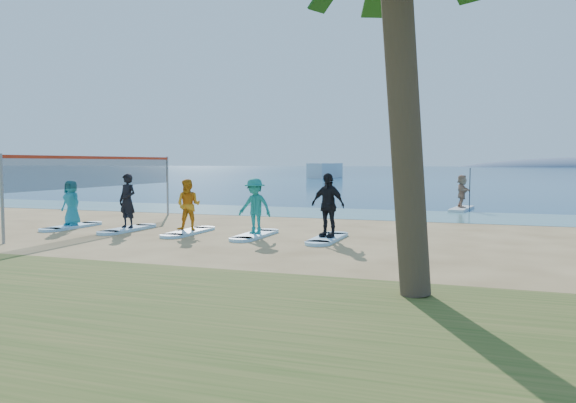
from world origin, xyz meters
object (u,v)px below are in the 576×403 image
(student_2, at_px, (188,205))
(surfboard_3, at_px, (255,235))
(student_3, at_px, (255,206))
(paddleboard, at_px, (462,209))
(student_0, at_px, (71,203))
(surfboard_4, at_px, (327,238))
(surfboard_2, at_px, (189,232))
(surfboard_0, at_px, (72,226))
(student_1, at_px, (127,201))
(paddleboarder, at_px, (462,191))
(surfboard_1, at_px, (128,229))
(boat_offshore_a, at_px, (325,178))
(volleyball_net, at_px, (102,172))
(student_4, at_px, (328,205))

(student_2, distance_m, surfboard_3, 2.44)
(student_3, bearing_deg, paddleboard, 73.24)
(student_0, xyz_separation_m, surfboard_4, (9.15, 0.00, -0.82))
(student_0, distance_m, surfboard_2, 4.65)
(surfboard_2, bearing_deg, surfboard_3, 0.00)
(paddleboard, bearing_deg, surfboard_4, -97.38)
(surfboard_0, xyz_separation_m, surfboard_2, (4.57, 0.00, 0.00))
(student_0, xyz_separation_m, student_1, (2.29, 0.00, 0.12))
(paddleboarder, bearing_deg, surfboard_4, 150.33)
(surfboard_1, distance_m, surfboard_4, 6.86)
(surfboard_2, bearing_deg, surfboard_1, 180.00)
(surfboard_2, distance_m, student_3, 2.45)
(boat_offshore_a, distance_m, surfboard_1, 64.25)
(paddleboarder, distance_m, student_1, 15.73)
(surfboard_1, bearing_deg, boat_offshore_a, 99.87)
(volleyball_net, relative_size, student_1, 5.05)
(paddleboarder, distance_m, student_4, 12.49)
(volleyball_net, distance_m, student_1, 1.98)
(boat_offshore_a, xyz_separation_m, surfboard_4, (17.88, -63.30, 0.04))
(paddleboarder, bearing_deg, student_3, 140.75)
(volleyball_net, bearing_deg, boat_offshore_a, 98.59)
(surfboard_3, bearing_deg, student_4, 0.00)
(student_2, xyz_separation_m, surfboard_4, (4.57, 0.00, -0.86))
(student_2, bearing_deg, surfboard_4, -7.83)
(surfboard_4, bearing_deg, boat_offshore_a, 105.77)
(surfboard_0, bearing_deg, paddleboard, 44.21)
(student_1, relative_size, surfboard_4, 0.82)
(student_0, bearing_deg, surfboard_0, 0.00)
(paddleboarder, distance_m, surfboard_4, 12.52)
(boat_offshore_a, bearing_deg, surfboard_2, -71.32)
(volleyball_net, xyz_separation_m, student_3, (6.15, -0.77, -0.97))
(student_3, bearing_deg, volleyball_net, -179.26)
(boat_offshore_a, bearing_deg, student_0, -75.34)
(boat_offshore_a, bearing_deg, student_2, -71.32)
(student_4, bearing_deg, surfboard_1, -162.62)
(student_1, bearing_deg, surfboard_3, 10.91)
(paddleboarder, xyz_separation_m, student_2, (-7.82, -12.06, 0.01))
(volleyball_net, bearing_deg, surfboard_0, -132.69)
(surfboard_0, bearing_deg, boat_offshore_a, 97.85)
(surfboard_1, relative_size, student_3, 1.30)
(student_3, bearing_deg, surfboard_1, -172.11)
(volleyball_net, bearing_deg, student_1, -26.10)
(surfboard_1, bearing_deg, student_4, 0.00)
(student_1, distance_m, student_3, 4.57)
(surfboard_3, bearing_deg, surfboard_2, 180.00)
(student_4, bearing_deg, surfboard_4, 0.00)
(boat_offshore_a, distance_m, student_1, 64.26)
(volleyball_net, xyz_separation_m, student_2, (3.86, -0.77, -1.00))
(surfboard_2, bearing_deg, student_4, 0.00)
(surfboard_1, bearing_deg, surfboard_3, 0.00)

